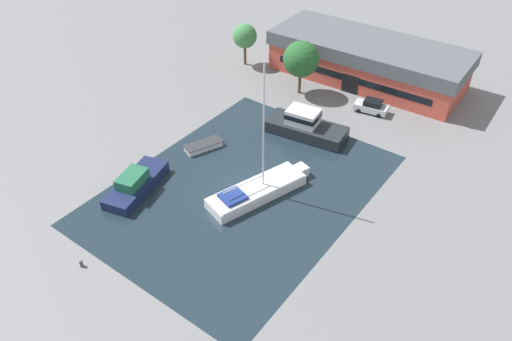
# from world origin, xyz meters

# --- Properties ---
(ground_plane) EXTENTS (440.00, 440.00, 0.00)m
(ground_plane) POSITION_xyz_m (0.00, 0.00, 0.00)
(ground_plane) COLOR slate
(water_canal) EXTENTS (22.91, 30.54, 0.01)m
(water_canal) POSITION_xyz_m (0.00, 0.00, 0.00)
(water_canal) COLOR #1E2D38
(water_canal) RESTS_ON ground
(warehouse_building) EXTENTS (27.34, 11.23, 5.61)m
(warehouse_building) POSITION_xyz_m (-0.99, 29.72, 2.84)
(warehouse_building) COLOR #C64C3D
(warehouse_building) RESTS_ON ground
(quay_tree_near_building) EXTENTS (4.72, 4.72, 7.29)m
(quay_tree_near_building) POSITION_xyz_m (-6.32, 20.68, 4.92)
(quay_tree_near_building) COLOR brown
(quay_tree_near_building) RESTS_ON ground
(quay_tree_by_water) EXTENTS (3.52, 3.52, 6.18)m
(quay_tree_by_water) POSITION_xyz_m (-17.50, 23.18, 4.39)
(quay_tree_by_water) COLOR brown
(quay_tree_by_water) RESTS_ON ground
(parked_car) EXTENTS (4.47, 2.56, 1.75)m
(parked_car) POSITION_xyz_m (3.82, 21.84, 0.87)
(parked_car) COLOR silver
(parked_car) RESTS_ON ground
(sailboat_moored) EXTENTS (6.15, 11.89, 14.70)m
(sailboat_moored) POSITION_xyz_m (1.81, 0.17, 0.69)
(sailboat_moored) COLOR white
(sailboat_moored) RESTS_ON water_canal
(motor_cruiser) EXTENTS (10.10, 5.13, 3.23)m
(motor_cruiser) POSITION_xyz_m (-0.32, 12.52, 1.15)
(motor_cruiser) COLOR #23282D
(motor_cruiser) RESTS_ON water_canal
(small_dinghy) EXTENTS (3.20, 4.73, 0.66)m
(small_dinghy) POSITION_xyz_m (-8.13, 3.09, 0.34)
(small_dinghy) COLOR silver
(small_dinghy) RESTS_ON water_canal
(cabin_boat) EXTENTS (4.97, 8.74, 2.27)m
(cabin_boat) POSITION_xyz_m (-8.80, -6.66, 0.82)
(cabin_boat) COLOR #19234C
(cabin_boat) RESTS_ON water_canal
(mooring_bollard) EXTENTS (0.32, 0.32, 0.66)m
(mooring_bollard) POSITION_xyz_m (-4.91, -16.67, 0.35)
(mooring_bollard) COLOR #47474C
(mooring_bollard) RESTS_ON ground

